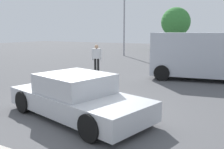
{
  "coord_description": "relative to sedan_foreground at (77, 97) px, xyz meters",
  "views": [
    {
      "loc": [
        3.96,
        -5.61,
        2.38
      ],
      "look_at": [
        -0.13,
        1.86,
        0.9
      ],
      "focal_mm": 40.08,
      "sensor_mm": 36.0,
      "label": 1
    }
  ],
  "objects": [
    {
      "name": "ground_plane",
      "position": [
        0.16,
        0.14,
        -0.56
      ],
      "size": [
        80.0,
        80.0,
        0.0
      ],
      "primitive_type": "plane",
      "color": "#515154"
    },
    {
      "name": "sedan_foreground",
      "position": [
        0.0,
        0.0,
        0.0
      ],
      "size": [
        4.64,
        2.81,
        1.21
      ],
      "rotation": [
        0.0,
        0.0,
        -0.25
      ],
      "color": "#B7BABF",
      "rests_on": "ground_plane"
    },
    {
      "name": "van_white",
      "position": [
        2.38,
        7.49,
        0.68
      ],
      "size": [
        5.62,
        2.99,
        2.31
      ],
      "rotation": [
        0.0,
        0.0,
        3.3
      ],
      "color": "#B2B7C1",
      "rests_on": "ground_plane"
    },
    {
      "name": "pedestrian",
      "position": [
        -3.56,
        6.69,
        0.4
      ],
      "size": [
        0.52,
        0.39,
        1.61
      ],
      "rotation": [
        0.0,
        0.0,
        5.18
      ],
      "color": "black",
      "rests_on": "ground_plane"
    },
    {
      "name": "tree_back_left",
      "position": [
        -4.12,
        25.94,
        2.91
      ],
      "size": [
        3.58,
        3.58,
        5.28
      ],
      "color": "brown",
      "rests_on": "ground_plane"
    },
    {
      "name": "light_post_near",
      "position": [
        -6.63,
        16.57,
        3.67
      ],
      "size": [
        0.44,
        0.44,
        6.2
      ],
      "color": "gray",
      "rests_on": "ground_plane"
    }
  ]
}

